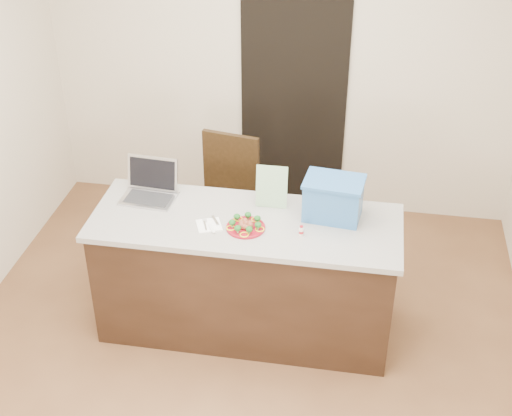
% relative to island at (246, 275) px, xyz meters
% --- Properties ---
extents(ground, '(4.00, 4.00, 0.00)m').
position_rel_island_xyz_m(ground, '(0.00, -0.25, -0.46)').
color(ground, brown).
rests_on(ground, ground).
extents(room_shell, '(4.00, 4.00, 4.00)m').
position_rel_island_xyz_m(room_shell, '(0.00, -0.25, 1.16)').
color(room_shell, white).
rests_on(room_shell, ground).
extents(doorway, '(0.90, 0.02, 2.00)m').
position_rel_island_xyz_m(doorway, '(0.10, 1.73, 0.54)').
color(doorway, black).
rests_on(doorway, ground).
extents(island, '(2.06, 0.76, 0.92)m').
position_rel_island_xyz_m(island, '(0.00, 0.00, 0.00)').
color(island, black).
rests_on(island, ground).
extents(plate, '(0.25, 0.25, 0.02)m').
position_rel_island_xyz_m(plate, '(0.02, -0.09, 0.47)').
color(plate, maroon).
rests_on(plate, island).
extents(meatballs, '(0.10, 0.10, 0.04)m').
position_rel_island_xyz_m(meatballs, '(0.02, -0.10, 0.49)').
color(meatballs, brown).
rests_on(meatballs, plate).
extents(broccoli, '(0.21, 0.21, 0.04)m').
position_rel_island_xyz_m(broccoli, '(0.02, -0.09, 0.51)').
color(broccoli, '#134917').
rests_on(broccoli, plate).
extents(pepper_rings, '(0.25, 0.24, 0.01)m').
position_rel_island_xyz_m(pepper_rings, '(0.02, -0.09, 0.48)').
color(pepper_rings, yellow).
rests_on(pepper_rings, plate).
extents(napkin, '(0.20, 0.20, 0.01)m').
position_rel_island_xyz_m(napkin, '(-0.22, -0.10, 0.46)').
color(napkin, white).
rests_on(napkin, island).
extents(fork, '(0.05, 0.14, 0.00)m').
position_rel_island_xyz_m(fork, '(-0.24, -0.09, 0.47)').
color(fork, silver).
rests_on(fork, napkin).
extents(knife, '(0.08, 0.20, 0.01)m').
position_rel_island_xyz_m(knife, '(-0.19, -0.12, 0.47)').
color(knife, white).
rests_on(knife, napkin).
extents(yogurt_bottle, '(0.03, 0.03, 0.07)m').
position_rel_island_xyz_m(yogurt_bottle, '(0.38, -0.10, 0.49)').
color(yogurt_bottle, silver).
rests_on(yogurt_bottle, island).
extents(laptop, '(0.38, 0.31, 0.26)m').
position_rel_island_xyz_m(laptop, '(-0.71, 0.20, 0.53)').
color(laptop, '#B9B8BD').
rests_on(laptop, island).
extents(leaflet, '(0.21, 0.05, 0.30)m').
position_rel_island_xyz_m(leaflet, '(0.14, 0.20, 0.61)').
color(leaflet, silver).
rests_on(leaflet, island).
extents(blue_box, '(0.41, 0.32, 0.28)m').
position_rel_island_xyz_m(blue_box, '(0.56, 0.15, 0.60)').
color(blue_box, '#2A5D9A').
rests_on(blue_box, island).
extents(chair, '(0.54, 0.54, 1.04)m').
position_rel_island_xyz_m(chair, '(-0.30, 0.86, 0.13)').
color(chair, '#311F0E').
rests_on(chair, ground).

